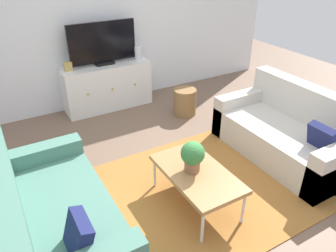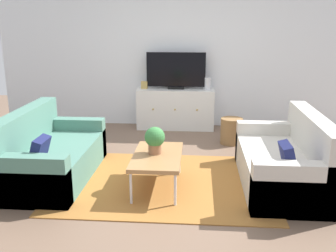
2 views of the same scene
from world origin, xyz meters
The scene contains 12 objects.
ground_plane centered at (0.00, 0.00, 0.00)m, with size 10.00×10.00×0.00m, color brown.
wall_back centered at (0.00, 2.55, 1.35)m, with size 6.40×0.12×2.70m, color white.
area_rug centered at (0.00, -0.15, 0.01)m, with size 2.50×1.90×0.01m, color #9E662D.
couch_left_side centered at (-1.44, -0.10, 0.27)m, with size 0.88×1.68×0.84m.
couch_right_side centered at (1.44, -0.10, 0.27)m, with size 0.88×1.68×0.84m.
coffee_table centered at (-0.07, -0.29, 0.37)m, with size 0.54×0.95×0.41m.
potted_plant centered at (-0.10, -0.25, 0.58)m, with size 0.23×0.23×0.31m.
tv_console centered at (-0.01, 2.27, 0.35)m, with size 1.35×0.47×0.71m.
flat_screen_tv centered at (-0.01, 2.29, 1.02)m, with size 1.02×0.16×0.63m.
glass_vase centered at (0.54, 2.27, 0.81)m, with size 0.11×0.11×0.21m, color silver.
mantel_clock centered at (-0.56, 2.27, 0.77)m, with size 0.11×0.07×0.13m, color tan.
wicker_basket centered at (0.91, 1.44, 0.20)m, with size 0.34×0.34×0.40m, color olive.
Camera 1 is at (-1.55, -2.30, 2.31)m, focal length 34.54 mm.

